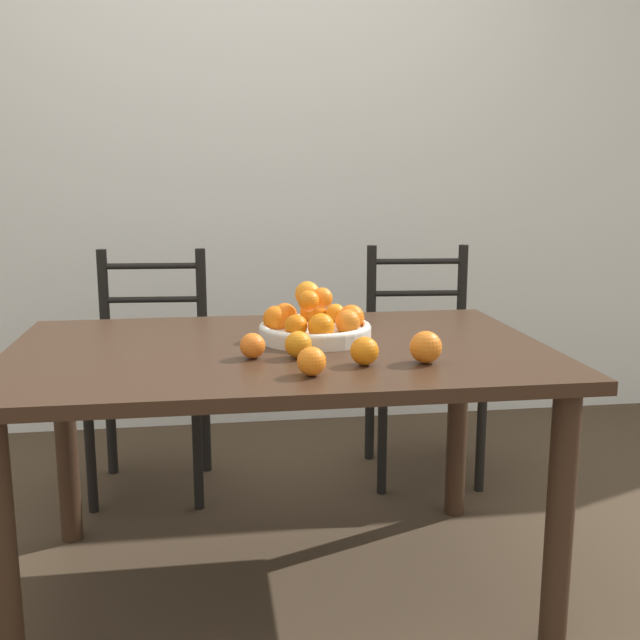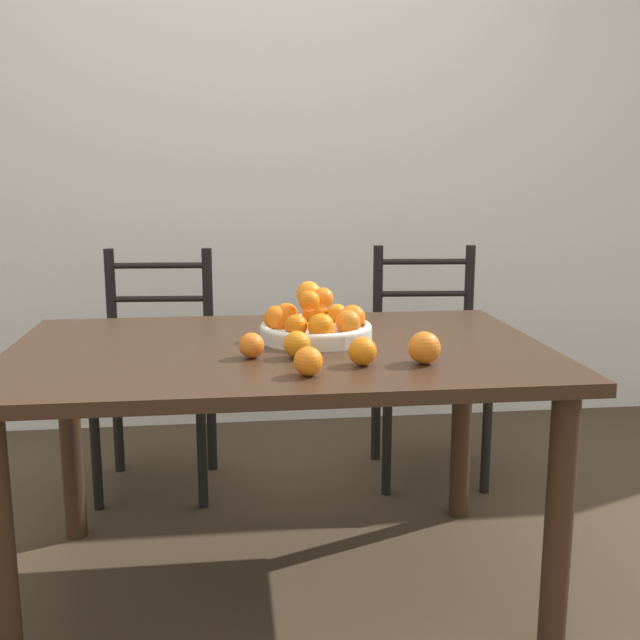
{
  "view_description": "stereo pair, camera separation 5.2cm",
  "coord_description": "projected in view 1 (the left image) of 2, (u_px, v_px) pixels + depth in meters",
  "views": [
    {
      "loc": [
        -0.18,
        -2.03,
        1.21
      ],
      "look_at": [
        0.11,
        -0.03,
        0.81
      ],
      "focal_mm": 42.0,
      "sensor_mm": 36.0,
      "label": 1
    },
    {
      "loc": [
        -0.13,
        -2.03,
        1.21
      ],
      "look_at": [
        0.11,
        -0.03,
        0.81
      ],
      "focal_mm": 42.0,
      "sensor_mm": 36.0,
      "label": 2
    }
  ],
  "objects": [
    {
      "name": "dining_table",
      "position": [
        279.0,
        380.0,
        2.1
      ],
      "size": [
        1.49,
        0.95,
        0.73
      ],
      "color": "#382316",
      "rests_on": "ground_plane"
    },
    {
      "name": "orange_loose_1",
      "position": [
        364.0,
        351.0,
        1.87
      ],
      "size": [
        0.07,
        0.07,
        0.07
      ],
      "color": "orange",
      "rests_on": "dining_table"
    },
    {
      "name": "chair_left",
      "position": [
        151.0,
        375.0,
        2.86
      ],
      "size": [
        0.45,
        0.43,
        0.92
      ],
      "rotation": [
        0.0,
        0.0,
        -0.07
      ],
      "color": "black",
      "rests_on": "ground_plane"
    },
    {
      "name": "ground_plane",
      "position": [
        281.0,
        585.0,
        2.23
      ],
      "size": [
        12.0,
        12.0,
        0.0
      ],
      "primitive_type": "plane",
      "color": "#423323"
    },
    {
      "name": "orange_loose_2",
      "position": [
        298.0,
        345.0,
        1.95
      ],
      "size": [
        0.07,
        0.07,
        0.07
      ],
      "color": "orange",
      "rests_on": "dining_table"
    },
    {
      "name": "orange_loose_4",
      "position": [
        253.0,
        346.0,
        1.94
      ],
      "size": [
        0.07,
        0.07,
        0.07
      ],
      "color": "orange",
      "rests_on": "dining_table"
    },
    {
      "name": "orange_loose_3",
      "position": [
        426.0,
        347.0,
        1.89
      ],
      "size": [
        0.08,
        0.08,
        0.08
      ],
      "color": "orange",
      "rests_on": "dining_table"
    },
    {
      "name": "fruit_bowl",
      "position": [
        315.0,
        324.0,
        2.16
      ],
      "size": [
        0.32,
        0.32,
        0.16
      ],
      "color": "silver",
      "rests_on": "dining_table"
    },
    {
      "name": "chair_right",
      "position": [
        422.0,
        364.0,
        3.01
      ],
      "size": [
        0.45,
        0.43,
        0.92
      ],
      "rotation": [
        0.0,
        0.0,
        -0.08
      ],
      "color": "black",
      "rests_on": "ground_plane"
    },
    {
      "name": "orange_loose_0",
      "position": [
        312.0,
        361.0,
        1.78
      ],
      "size": [
        0.07,
        0.07,
        0.07
      ],
      "color": "orange",
      "rests_on": "dining_table"
    },
    {
      "name": "wall_back",
      "position": [
        246.0,
        153.0,
        3.47
      ],
      "size": [
        8.0,
        0.06,
        2.6
      ],
      "color": "silver",
      "rests_on": "ground_plane"
    }
  ]
}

